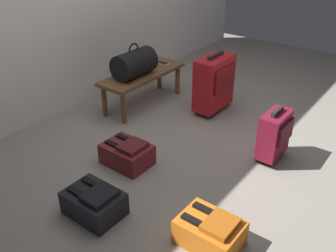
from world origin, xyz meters
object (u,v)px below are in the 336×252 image
object	(u,v)px
cell_phone	(162,63)
backpack_dark	(94,202)
backpack_maroon	(127,154)
duffel_bag_black	(134,63)
suitcase_upright_red	(214,82)
suitcase_small_burgundy	(274,134)
bench	(143,77)
backpack_orange	(210,231)

from	to	relation	value
cell_phone	backpack_dark	distance (m)	2.04
backpack_maroon	duffel_bag_black	bearing A→B (deg)	37.63
suitcase_upright_red	suitcase_small_burgundy	xyz separation A→B (m)	(-0.47, -0.85, -0.08)
suitcase_upright_red	backpack_dark	bearing A→B (deg)	-174.42
duffel_bag_black	cell_phone	world-z (taller)	duffel_bag_black
bench	backpack_orange	xyz separation A→B (m)	(-1.25, -1.61, -0.21)
suitcase_small_burgundy	backpack_maroon	world-z (taller)	suitcase_small_burgundy
backpack_maroon	suitcase_small_burgundy	bearing A→B (deg)	-49.48
duffel_bag_black	bench	bearing A→B (deg)	-0.00
bench	backpack_maroon	xyz separation A→B (m)	(-0.93, -0.62, -0.21)
cell_phone	backpack_orange	distance (m)	2.28
suitcase_upright_red	bench	bearing A→B (deg)	115.17
suitcase_upright_red	backpack_maroon	distance (m)	1.26
backpack_maroon	backpack_orange	world-z (taller)	same
backpack_maroon	backpack_orange	size ratio (longest dim) A/B	1.00
cell_phone	duffel_bag_black	bearing A→B (deg)	-179.38
duffel_bag_black	suitcase_small_burgundy	distance (m)	1.55
duffel_bag_black	suitcase_small_burgundy	bearing A→B (deg)	-91.32
suitcase_upright_red	duffel_bag_black	bearing A→B (deg)	122.92
suitcase_small_burgundy	backpack_maroon	distance (m)	1.20
suitcase_upright_red	backpack_dark	xyz separation A→B (m)	(-1.81, -0.18, -0.22)
backpack_dark	backpack_orange	distance (m)	0.80
bench	suitcase_upright_red	xyz separation A→B (m)	(0.32, -0.67, 0.01)
bench	backpack_dark	xyz separation A→B (m)	(-1.50, -0.85, -0.21)
bench	backpack_orange	world-z (taller)	bench
suitcase_upright_red	backpack_dark	distance (m)	1.84
bench	cell_phone	bearing A→B (deg)	0.83
duffel_bag_black	backpack_dark	xyz separation A→B (m)	(-1.38, -0.85, -0.40)
duffel_bag_black	cell_phone	distance (m)	0.48
duffel_bag_black	backpack_dark	distance (m)	1.67
backpack_orange	suitcase_small_burgundy	bearing A→B (deg)	4.29
suitcase_small_burgundy	duffel_bag_black	bearing A→B (deg)	88.68
cell_phone	bench	bearing A→B (deg)	-179.17
bench	cell_phone	world-z (taller)	cell_phone
suitcase_small_burgundy	cell_phone	bearing A→B (deg)	72.11
bench	suitcase_small_burgundy	distance (m)	1.53
suitcase_upright_red	backpack_orange	xyz separation A→B (m)	(-1.57, -0.93, -0.22)
suitcase_small_burgundy	backpack_dark	world-z (taller)	suitcase_small_burgundy
cell_phone	suitcase_small_burgundy	bearing A→B (deg)	-107.89
cell_phone	suitcase_upright_red	distance (m)	0.68
suitcase_small_burgundy	backpack_dark	distance (m)	1.51
backpack_maroon	backpack_orange	xyz separation A→B (m)	(-0.33, -0.99, 0.00)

